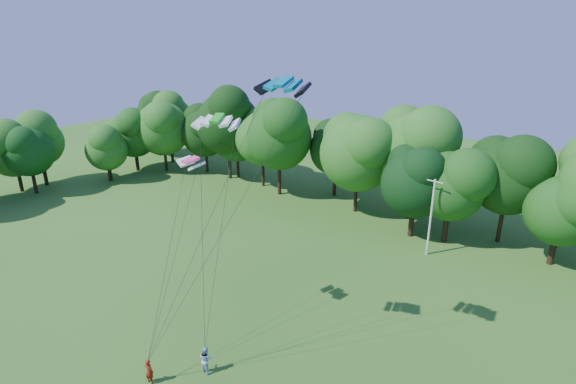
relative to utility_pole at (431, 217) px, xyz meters
The scene contains 9 objects.
utility_pole is the anchor object (origin of this frame).
kite_flyer_left 26.87m from the utility_pole, 107.59° to the right, with size 0.60×0.40×1.65m, color maroon.
kite_flyer_right 23.79m from the utility_pole, 104.70° to the right, with size 0.88×0.68×1.80m, color #A4C6E4.
kite_teal 23.61m from the utility_pole, 98.04° to the right, with size 2.91×1.50×0.53m.
kite_green 24.27m from the utility_pole, 107.09° to the right, with size 2.80×2.06×0.43m.
kite_pink 23.15m from the utility_pole, 117.41° to the right, with size 2.24×1.44×0.32m.
tree_back_west 30.94m from the utility_pole, 165.90° to the left, with size 7.73×7.73×11.25m.
tree_back_center 4.96m from the utility_pole, 132.60° to the left, with size 7.41×7.41×10.78m.
tree_flank_west 48.28m from the utility_pole, 164.86° to the right, with size 6.94×6.94×10.09m.
Camera 1 is at (13.91, -8.24, 20.05)m, focal length 28.00 mm.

